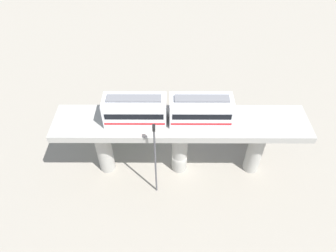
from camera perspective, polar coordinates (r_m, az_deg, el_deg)
name	(u,v)px	position (r m, az deg, el deg)	size (l,w,h in m)	color
ground_plane	(179,167)	(39.38, 2.07, -7.76)	(120.00, 120.00, 0.00)	gray
viaduct	(180,134)	(34.63, 2.33, -1.50)	(5.20, 28.00, 8.35)	#A8A59E
train	(168,110)	(32.05, -0.01, 3.01)	(2.64, 13.55, 3.24)	silver
parked_car_white	(245,133)	(43.70, 14.28, -1.20)	(2.69, 4.49, 1.76)	white
parked_car_red	(141,107)	(46.42, -5.00, 3.56)	(2.24, 4.37, 1.76)	red
parked_car_blue	(206,118)	(44.72, 7.06, 1.41)	(2.45, 4.43, 1.76)	#284CB7
tree_near_viaduct	(120,114)	(41.12, -8.96, 2.25)	(3.36, 3.36, 5.48)	brown
signal_post	(155,158)	(32.56, -2.41, -6.10)	(0.44, 0.28, 10.95)	#4C4C51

